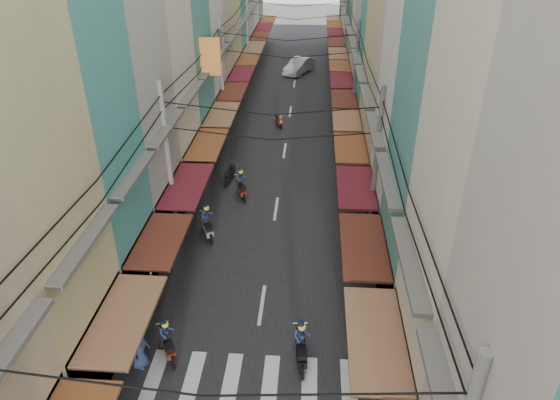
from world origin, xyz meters
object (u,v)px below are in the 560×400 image
at_px(market_umbrella, 437,370).
at_px(bicycle, 399,245).
at_px(white_car, 299,73).
at_px(traffic_sign, 374,235).

bearing_deg(market_umbrella, bicycle, 87.60).
height_order(white_car, bicycle, white_car).
bearing_deg(bicycle, market_umbrella, -179.82).
bearing_deg(market_umbrella, white_car, 98.01).
xyz_separation_m(white_car, bicycle, (6.15, -30.85, 0.00)).
relative_size(white_car, traffic_sign, 1.79).
distance_m(bicycle, market_umbrella, 10.16).
distance_m(white_car, market_umbrella, 41.23).
bearing_deg(traffic_sign, white_car, 97.65).
relative_size(white_car, bicycle, 3.62).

